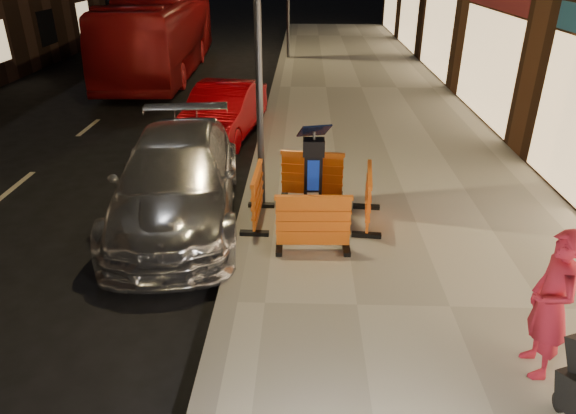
{
  "coord_description": "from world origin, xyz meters",
  "views": [
    {
      "loc": [
        1.02,
        -5.6,
        4.39
      ],
      "look_at": [
        0.8,
        1.0,
        1.1
      ],
      "focal_mm": 32.0,
      "sensor_mm": 36.0,
      "label": 1
    }
  ],
  "objects_px": {
    "parking_kiosk": "(313,177)",
    "barrier_front": "(313,223)",
    "barrier_back": "(312,175)",
    "barrier_bldgside": "(368,198)",
    "bus_doubledecker": "(166,73)",
    "car_red": "(225,136)",
    "barrier_kerbside": "(257,196)",
    "man": "(551,304)",
    "car_silver": "(181,217)"
  },
  "relations": [
    {
      "from": "car_silver",
      "to": "bus_doubledecker",
      "type": "xyz_separation_m",
      "value": [
        -3.39,
        12.51,
        0.0
      ]
    },
    {
      "from": "barrier_back",
      "to": "man",
      "type": "distance_m",
      "value": 5.09
    },
    {
      "from": "barrier_back",
      "to": "barrier_bldgside",
      "type": "bearing_deg",
      "value": -38.19
    },
    {
      "from": "parking_kiosk",
      "to": "barrier_bldgside",
      "type": "height_order",
      "value": "parking_kiosk"
    },
    {
      "from": "barrier_bldgside",
      "to": "man",
      "type": "relative_size",
      "value": 0.68
    },
    {
      "from": "barrier_back",
      "to": "barrier_bldgside",
      "type": "distance_m",
      "value": 1.34
    },
    {
      "from": "barrier_front",
      "to": "bus_doubledecker",
      "type": "distance_m",
      "value": 15.01
    },
    {
      "from": "barrier_kerbside",
      "to": "man",
      "type": "distance_m",
      "value": 4.9
    },
    {
      "from": "barrier_front",
      "to": "bus_doubledecker",
      "type": "height_order",
      "value": "bus_doubledecker"
    },
    {
      "from": "parking_kiosk",
      "to": "barrier_back",
      "type": "distance_m",
      "value": 1.02
    },
    {
      "from": "barrier_front",
      "to": "barrier_back",
      "type": "bearing_deg",
      "value": 88.81
    },
    {
      "from": "barrier_back",
      "to": "parking_kiosk",
      "type": "bearing_deg",
      "value": -83.19
    },
    {
      "from": "barrier_front",
      "to": "car_silver",
      "type": "distance_m",
      "value": 2.82
    },
    {
      "from": "parking_kiosk",
      "to": "man",
      "type": "xyz_separation_m",
      "value": [
        2.49,
        -3.47,
        0.05
      ]
    },
    {
      "from": "barrier_kerbside",
      "to": "car_silver",
      "type": "relative_size",
      "value": 0.23
    },
    {
      "from": "barrier_back",
      "to": "car_silver",
      "type": "bearing_deg",
      "value": -159.63
    },
    {
      "from": "barrier_bldgside",
      "to": "bus_doubledecker",
      "type": "height_order",
      "value": "bus_doubledecker"
    },
    {
      "from": "car_red",
      "to": "barrier_bldgside",
      "type": "bearing_deg",
      "value": -48.92
    },
    {
      "from": "barrier_back",
      "to": "car_red",
      "type": "bearing_deg",
      "value": 126.15
    },
    {
      "from": "barrier_kerbside",
      "to": "car_red",
      "type": "relative_size",
      "value": 0.29
    },
    {
      "from": "barrier_kerbside",
      "to": "bus_doubledecker",
      "type": "bearing_deg",
      "value": 22.5
    },
    {
      "from": "parking_kiosk",
      "to": "barrier_kerbside",
      "type": "height_order",
      "value": "parking_kiosk"
    },
    {
      "from": "barrier_bldgside",
      "to": "bus_doubledecker",
      "type": "bearing_deg",
      "value": 33.52
    },
    {
      "from": "barrier_front",
      "to": "man",
      "type": "xyz_separation_m",
      "value": [
        2.49,
        -2.52,
        0.42
      ]
    },
    {
      "from": "barrier_kerbside",
      "to": "man",
      "type": "height_order",
      "value": "man"
    },
    {
      "from": "barrier_back",
      "to": "bus_doubledecker",
      "type": "xyz_separation_m",
      "value": [
        -5.81,
        11.93,
        -0.62
      ]
    },
    {
      "from": "parking_kiosk",
      "to": "car_red",
      "type": "bearing_deg",
      "value": 118.28
    },
    {
      "from": "parking_kiosk",
      "to": "barrier_bldgside",
      "type": "distance_m",
      "value": 1.02
    },
    {
      "from": "bus_doubledecker",
      "to": "man",
      "type": "relative_size",
      "value": 6.15
    },
    {
      "from": "barrier_back",
      "to": "car_silver",
      "type": "distance_m",
      "value": 2.56
    },
    {
      "from": "barrier_front",
      "to": "barrier_bldgside",
      "type": "xyz_separation_m",
      "value": [
        0.95,
        0.95,
        0.0
      ]
    },
    {
      "from": "barrier_back",
      "to": "barrier_kerbside",
      "type": "relative_size",
      "value": 1.0
    },
    {
      "from": "barrier_bldgside",
      "to": "car_silver",
      "type": "distance_m",
      "value": 3.44
    },
    {
      "from": "car_red",
      "to": "bus_doubledecker",
      "type": "xyz_separation_m",
      "value": [
        -3.54,
        7.89,
        0.0
      ]
    },
    {
      "from": "barrier_back",
      "to": "barrier_kerbside",
      "type": "bearing_deg",
      "value": -128.19
    },
    {
      "from": "parking_kiosk",
      "to": "barrier_kerbside",
      "type": "xyz_separation_m",
      "value": [
        -0.95,
        0.0,
        -0.37
      ]
    },
    {
      "from": "barrier_bldgside",
      "to": "car_red",
      "type": "distance_m",
      "value": 5.97
    },
    {
      "from": "barrier_back",
      "to": "bus_doubledecker",
      "type": "height_order",
      "value": "bus_doubledecker"
    },
    {
      "from": "parking_kiosk",
      "to": "barrier_front",
      "type": "bearing_deg",
      "value": -86.19
    },
    {
      "from": "barrier_bldgside",
      "to": "car_silver",
      "type": "bearing_deg",
      "value": 89.6
    },
    {
      "from": "man",
      "to": "barrier_bldgside",
      "type": "bearing_deg",
      "value": -156.44
    },
    {
      "from": "parking_kiosk",
      "to": "barrier_front",
      "type": "distance_m",
      "value": 1.02
    },
    {
      "from": "barrier_bldgside",
      "to": "parking_kiosk",
      "type": "bearing_deg",
      "value": 95.81
    },
    {
      "from": "barrier_back",
      "to": "man",
      "type": "bearing_deg",
      "value": -53.82
    },
    {
      "from": "barrier_front",
      "to": "car_silver",
      "type": "relative_size",
      "value": 0.23
    },
    {
      "from": "barrier_front",
      "to": "barrier_kerbside",
      "type": "xyz_separation_m",
      "value": [
        -0.95,
        0.95,
        0.0
      ]
    },
    {
      "from": "car_red",
      "to": "bus_doubledecker",
      "type": "height_order",
      "value": "bus_doubledecker"
    },
    {
      "from": "parking_kiosk",
      "to": "barrier_front",
      "type": "height_order",
      "value": "parking_kiosk"
    },
    {
      "from": "barrier_bldgside",
      "to": "man",
      "type": "distance_m",
      "value": 3.82
    },
    {
      "from": "barrier_back",
      "to": "barrier_front",
      "type": "bearing_deg",
      "value": -83.19
    }
  ]
}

